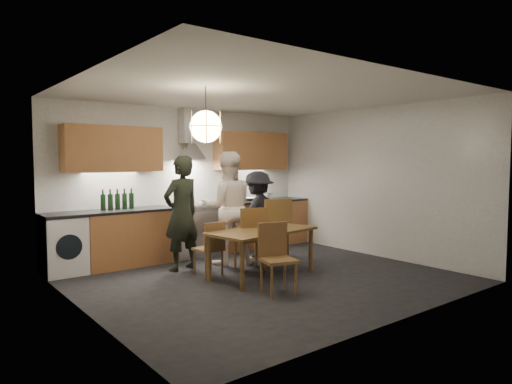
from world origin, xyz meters
TOP-DOWN VIEW (x-y plane):
  - ground at (0.00, 0.00)m, footprint 5.00×5.00m
  - room_shell at (0.00, 0.00)m, footprint 5.02×4.52m
  - counter_run at (0.02, 1.95)m, footprint 5.00×0.62m
  - range_stove at (0.00, 1.94)m, footprint 0.90×0.60m
  - wall_fixtures at (0.00, 2.07)m, footprint 4.30×0.54m
  - pendant_lamp at (-1.00, -0.10)m, footprint 0.43×0.43m
  - dining_table at (0.05, 0.08)m, footprint 1.70×1.03m
  - chair_back_left at (-0.54, 0.53)m, footprint 0.38×0.38m
  - chair_back_mid at (0.13, 0.42)m, footprint 0.54×0.54m
  - chair_back_right at (0.71, 0.58)m, footprint 0.57×0.57m
  - chair_front at (-0.33, -0.67)m, footprint 0.50×0.50m
  - person_left at (-0.69, 1.12)m, footprint 0.70×0.53m
  - person_mid at (0.10, 1.04)m, footprint 1.09×0.99m
  - person_right at (0.81, 1.16)m, footprint 1.06×0.76m
  - mixing_bowl at (1.24, 1.93)m, footprint 0.33×0.33m
  - stock_pot at (1.69, 1.95)m, footprint 0.23×0.23m
  - wine_bottles at (-1.36, 1.99)m, footprint 0.54×0.08m

SIDE VIEW (x-z plane):
  - ground at x=0.00m, z-range 0.00..0.00m
  - range_stove at x=0.00m, z-range -0.02..0.90m
  - counter_run at x=0.02m, z-range 0.00..0.90m
  - chair_back_left at x=-0.54m, z-range 0.06..0.85m
  - chair_front at x=-0.33m, z-range 0.06..0.95m
  - chair_back_mid at x=0.13m, z-range 0.07..1.04m
  - dining_table at x=0.05m, z-range 0.26..0.94m
  - chair_back_right at x=0.71m, z-range 0.08..1.14m
  - person_right at x=0.81m, z-range 0.00..1.49m
  - person_left at x=-0.69m, z-range 0.00..1.75m
  - person_mid at x=0.10m, z-range 0.00..1.82m
  - mixing_bowl at x=1.24m, z-range 0.90..0.96m
  - stock_pot at x=1.69m, z-range 0.90..1.02m
  - wine_bottles at x=-1.36m, z-range 0.90..1.22m
  - room_shell at x=0.00m, z-range 0.40..3.01m
  - wall_fixtures at x=0.00m, z-range 1.32..2.42m
  - pendant_lamp at x=-1.00m, z-range 1.75..2.45m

